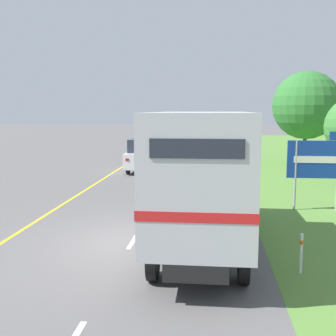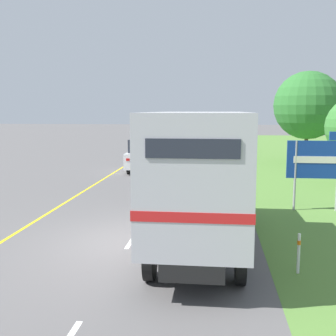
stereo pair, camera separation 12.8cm
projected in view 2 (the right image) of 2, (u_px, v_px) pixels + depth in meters
name	position (u px, v px, depth m)	size (l,w,h in m)	color
ground_plane	(131.00, 242.00, 12.10)	(200.00, 200.00, 0.00)	#5B5959
edge_line_yellow	(131.00, 162.00, 30.54)	(0.12, 69.65, 0.01)	yellow
centre_dash_near	(135.00, 235.00, 12.76)	(0.12, 2.60, 0.01)	white
centre_dash_mid_a	(162.00, 193.00, 19.26)	(0.12, 2.60, 0.01)	white
centre_dash_mid_b	(176.00, 172.00, 25.76)	(0.12, 2.60, 0.01)	white
centre_dash_far	(184.00, 160.00, 32.25)	(0.12, 2.60, 0.01)	white
centre_dash_farthest	(189.00, 151.00, 38.75)	(0.12, 2.60, 0.01)	white
horse_trailer_truck	(199.00, 174.00, 11.30)	(2.32, 7.91, 3.71)	black
lead_car_white	(144.00, 155.00, 25.83)	(1.80, 3.83, 2.02)	black
lead_car_blue_ahead	(211.00, 138.00, 42.82)	(1.80, 4.51, 1.79)	black
lead_car_silver_ahead	(182.00, 132.00, 54.60)	(1.80, 4.35, 1.90)	black
highway_sign	(318.00, 161.00, 15.63)	(2.21, 0.09, 2.98)	#9E9EA3
roadside_tree_mid	(308.00, 105.00, 29.15)	(4.70, 4.70, 6.44)	brown
delineator_post	(299.00, 252.00, 9.70)	(0.08, 0.08, 0.95)	white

